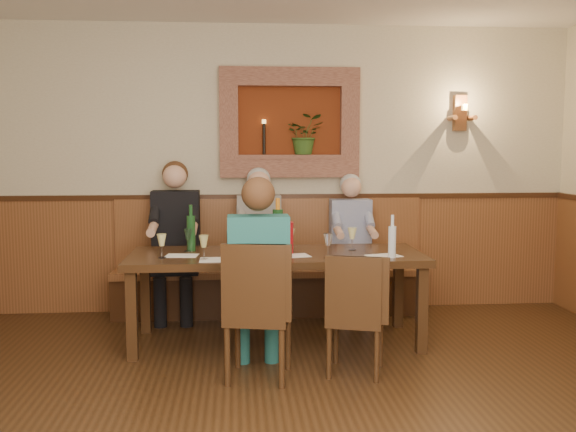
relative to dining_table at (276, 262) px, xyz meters
name	(u,v)px	position (x,y,z in m)	size (l,w,h in m)	color
room_shell	(298,95)	(0.00, -1.85, 1.21)	(6.04, 6.04, 2.82)	#C0B491
wainscoting	(298,340)	(0.00, -1.85, -0.09)	(6.02, 6.02, 1.15)	brown
wall_niche	(294,127)	(0.24, 1.09, 1.13)	(1.36, 0.30, 1.06)	#63250E
wall_sconce	(460,114)	(1.90, 1.08, 1.27)	(0.25, 0.20, 0.35)	brown
dining_table	(276,262)	(0.00, 0.00, 0.00)	(2.40, 0.90, 0.75)	black
bench	(270,280)	(0.00, 0.94, -0.35)	(3.00, 0.45, 1.11)	#381E0F
chair_near_left	(258,339)	(-0.18, -0.83, -0.39)	(0.51, 0.51, 0.98)	black
chair_near_right	(355,339)	(0.51, -0.79, -0.42)	(0.49, 0.49, 0.88)	black
person_bench_left	(176,254)	(-0.90, 0.84, -0.06)	(0.45, 0.55, 1.48)	black
person_bench_mid	(259,255)	(-0.11, 0.84, -0.09)	(0.42, 0.51, 1.42)	#56504F
person_bench_right	(352,257)	(0.78, 0.84, -0.12)	(0.39, 0.48, 1.36)	navy
person_chair_front	(258,295)	(-0.18, -0.78, -0.09)	(0.42, 0.51, 1.42)	navy
spittoon_bucket	(280,238)	(0.03, -0.01, 0.20)	(0.23, 0.23, 0.26)	#BA0B15
wine_bottle_green_a	(278,230)	(0.01, -0.04, 0.27)	(0.09, 0.09, 0.46)	#19471E
wine_bottle_green_b	(191,232)	(-0.70, 0.17, 0.23)	(0.08, 0.08, 0.39)	#19471E
water_bottle	(392,241)	(0.89, -0.28, 0.21)	(0.07, 0.07, 0.34)	silver
tasting_sheet_a	(182,256)	(-0.76, -0.07, 0.08)	(0.25, 0.18, 0.00)	white
tasting_sheet_b	(293,256)	(0.13, -0.15, 0.08)	(0.26, 0.18, 0.00)	white
tasting_sheet_c	(384,256)	(0.85, -0.21, 0.08)	(0.26, 0.19, 0.00)	white
tasting_sheet_d	(220,260)	(-0.45, -0.28, 0.08)	(0.32, 0.23, 0.00)	white
wine_glass_0	(248,249)	(-0.24, -0.35, 0.17)	(0.08, 0.08, 0.19)	#DBD682
wine_glass_1	(290,240)	(0.12, 0.08, 0.17)	(0.08, 0.08, 0.19)	#DBD682
wine_glass_2	(247,241)	(-0.24, 0.05, 0.17)	(0.08, 0.08, 0.19)	white
wine_glass_3	(263,245)	(-0.12, -0.19, 0.17)	(0.08, 0.08, 0.19)	#DBD682
wine_glass_4	(188,240)	(-0.73, 0.14, 0.17)	(0.08, 0.08, 0.19)	white
wine_glass_5	(328,245)	(0.39, -0.24, 0.17)	(0.08, 0.08, 0.19)	white
wine_glass_6	(162,246)	(-0.91, -0.16, 0.17)	(0.08, 0.08, 0.19)	#DBD682
wine_glass_7	(352,239)	(0.65, 0.10, 0.17)	(0.08, 0.08, 0.19)	#DBD682
wine_glass_8	(204,247)	(-0.58, -0.26, 0.17)	(0.08, 0.08, 0.19)	#DBD682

